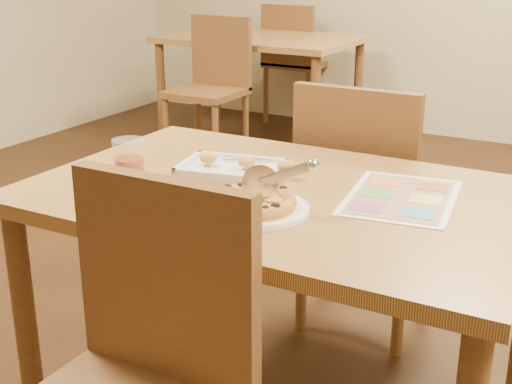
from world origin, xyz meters
The scene contains 12 objects.
dining_table centered at (0.00, 0.00, 0.63)m, with size 1.30×0.85×0.72m.
chair_near centered at (0.00, -0.60, 0.57)m, with size 0.42×0.42×0.47m.
chair_far centered at (0.00, 0.60, 0.57)m, with size 0.42×0.42×0.47m.
bg_table centered at (-1.60, 2.80, 0.63)m, with size 1.30×0.85×0.72m.
bg_chair_near centered at (-1.60, 2.20, 0.57)m, with size 0.42×0.42×0.47m.
bg_chair_far centered at (-1.60, 3.30, 0.57)m, with size 0.42×0.42×0.47m.
plate centered at (0.02, -0.17, 0.73)m, with size 0.25×0.25×0.01m, color white.
pizza centered at (0.01, -0.17, 0.75)m, with size 0.22×0.22×0.03m.
pizza_cutter centered at (0.06, -0.14, 0.81)m, with size 0.16×0.08×0.10m.
appetizer_tray centered at (-0.18, 0.06, 0.73)m, with size 0.34×0.24×0.05m.
glass_tumbler centered at (-0.40, -0.12, 0.77)m, with size 0.09×0.09×0.11m.
menu centered at (0.29, 0.09, 0.72)m, with size 0.26×0.37×0.01m, color white.
Camera 1 is at (0.79, -1.55, 1.32)m, focal length 50.00 mm.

